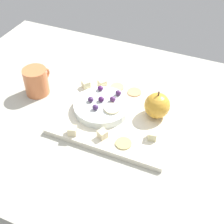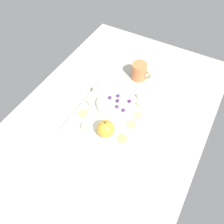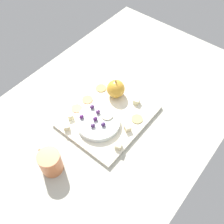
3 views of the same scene
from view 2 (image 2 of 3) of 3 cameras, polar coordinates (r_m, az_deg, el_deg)
The scene contains 22 objects.
table at distance 107.69cm, azimuth -0.84°, elevation -2.56°, with size 127.22×80.16×3.63cm, color #AFAEA0.
platter at distance 107.10cm, azimuth -0.82°, elevation -0.69°, with size 33.44×27.52×1.52cm, color silver.
serving_dish at distance 108.68cm, azimuth 0.75°, elevation 1.92°, with size 16.38×16.38×2.22cm, color silver.
apple_whole at distance 97.46cm, azimuth -1.47°, elevation -3.93°, with size 7.27×7.27×7.27cm, color gold.
apple_stem at distance 94.00cm, azimuth -1.52°, elevation -2.47°, with size 0.50×0.50×1.20cm, color brown.
cheese_cube_0 at distance 108.81cm, azimuth 6.57°, elevation 1.56°, with size 2.23×2.23×2.23cm, color beige.
cheese_cube_1 at distance 114.64cm, azimuth -3.78°, elevation 5.18°, with size 2.23×2.23×2.23cm, color beige.
cheese_cube_2 at distance 112.12cm, azimuth 6.41°, elevation 3.54°, with size 2.23×2.23×2.23cm, color beige.
cheese_cube_3 at distance 101.73cm, azimuth -6.43°, elevation -3.41°, with size 2.23×2.23×2.23cm, color beige.
cheese_cube_4 at distance 109.52cm, azimuth -5.04°, elevation 2.18°, with size 2.23×2.23×2.23cm, color beige.
cracker_0 at distance 107.22cm, azimuth -6.73°, elevation -0.27°, with size 4.31×4.31×0.40cm, color tan.
cracker_1 at distance 99.10cm, azimuth 2.37°, elevation -6.16°, with size 4.31×4.31×0.40cm, color tan.
cracker_2 at distance 103.23cm, azimuth 4.57°, elevation -2.87°, with size 4.31×4.31×0.40cm, color tan.
cracker_3 at distance 106.54cm, azimuth 6.07°, elevation -0.64°, with size 4.31×4.31×0.40cm, color tan.
grape_0 at distance 105.17cm, azimuth 1.20°, elevation 1.26°, with size 1.74×1.57×1.59cm, color #552C61.
grape_1 at distance 107.55cm, azimuth 4.11°, elevation 2.53°, with size 1.74×1.57×1.41cm, color #4E1D5B.
grape_2 at distance 107.31cm, azimuth 1.37°, elevation 2.60°, with size 1.74×1.57×1.57cm, color #451C53.
grape_3 at distance 109.35cm, azimuth 1.44°, elevation 3.78°, with size 1.74×1.57×1.49cm, color #452857.
grape_4 at distance 104.06cm, azimuth 2.69°, elevation 0.43°, with size 1.74×1.57×1.55cm, color #4B2759.
grape_5 at distance 108.53cm, azimuth -0.47°, elevation 3.36°, with size 1.74×1.57×1.58cm, color #402558.
apple_slice_0 at distance 105.88cm, azimuth -0.76°, elevation 1.31°, with size 4.50×4.50×0.60cm, color beige.
cup at distance 121.86cm, azimuth 6.18°, elevation 9.47°, with size 7.36×10.56×8.58cm.
Camera 2 is at (54.45, 31.90, 89.08)cm, focal length 39.31 mm.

